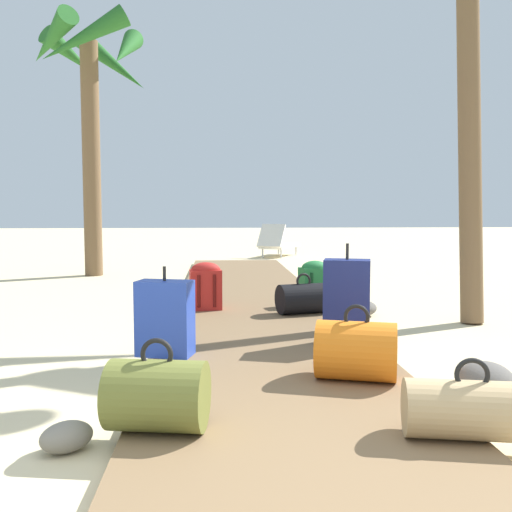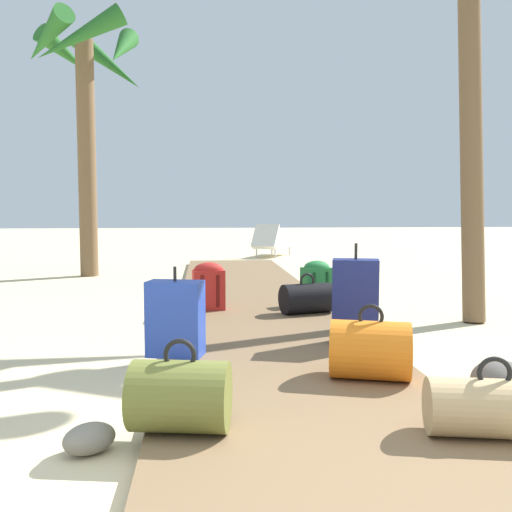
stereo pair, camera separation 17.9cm
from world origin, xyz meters
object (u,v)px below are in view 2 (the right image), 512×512
object	(u,v)px
lounge_chair	(271,243)
backpack_red	(209,285)
duffel_bag_olive	(180,396)
palm_tree_far_left	(86,83)
suitcase_blue	(175,318)
duffel_bag_orange	(370,350)
suitcase_navy	(355,302)
duffel_bag_black	(307,298)
backpack_green	(317,282)
duffel_bag_tan	(493,408)

from	to	relation	value
lounge_chair	backpack_red	bearing A→B (deg)	-101.81
duffel_bag_olive	palm_tree_far_left	distance (m)	8.19
suitcase_blue	duffel_bag_orange	distance (m)	1.46
suitcase_navy	duffel_bag_black	bearing A→B (deg)	95.53
suitcase_blue	duffel_bag_olive	world-z (taller)	suitcase_blue
duffel_bag_black	backpack_green	xyz separation A→B (m)	(0.20, 0.50, 0.11)
suitcase_navy	backpack_green	distance (m)	1.90
backpack_red	suitcase_blue	bearing A→B (deg)	-97.81
backpack_red	lounge_chair	distance (m)	7.94
suitcase_blue	palm_tree_far_left	bearing A→B (deg)	106.66
suitcase_blue	suitcase_navy	size ratio (longest dim) A/B	0.82
duffel_bag_olive	lounge_chair	bearing A→B (deg)	80.85
suitcase_blue	backpack_green	xyz separation A→B (m)	(1.49, 2.12, -0.01)
suitcase_navy	palm_tree_far_left	distance (m)	7.14
duffel_bag_tan	suitcase_navy	world-z (taller)	suitcase_navy
palm_tree_far_left	lounge_chair	bearing A→B (deg)	45.96
duffel_bag_tan	backpack_green	xyz separation A→B (m)	(-0.09, 3.77, 0.13)
backpack_green	palm_tree_far_left	world-z (taller)	palm_tree_far_left
duffel_bag_orange	duffel_bag_tan	bearing A→B (deg)	-71.85
suitcase_blue	suitcase_navy	bearing A→B (deg)	8.90
backpack_red	duffel_bag_olive	bearing A→B (deg)	-92.88
suitcase_navy	duffel_bag_olive	bearing A→B (deg)	-128.52
suitcase_navy	lounge_chair	distance (m)	9.48
suitcase_navy	duffel_bag_orange	world-z (taller)	suitcase_navy
duffel_bag_tan	palm_tree_far_left	distance (m)	8.85
duffel_bag_olive	duffel_bag_tan	bearing A→B (deg)	-8.00
duffel_bag_olive	duffel_bag_orange	xyz separation A→B (m)	(1.18, 0.75, 0.01)
suitcase_blue	duffel_bag_tan	bearing A→B (deg)	-46.23
duffel_bag_black	suitcase_navy	distance (m)	1.41
duffel_bag_orange	suitcase_blue	bearing A→B (deg)	151.25
suitcase_blue	suitcase_navy	xyz separation A→B (m)	(1.42, 0.22, 0.06)
suitcase_blue	duffel_bag_olive	xyz separation A→B (m)	(0.09, -1.45, -0.10)
duffel_bag_tan	backpack_red	bearing A→B (deg)	110.32
duffel_bag_orange	palm_tree_far_left	distance (m)	7.90
backpack_red	duffel_bag_tan	xyz separation A→B (m)	(1.32, -3.58, -0.13)
duffel_bag_black	backpack_red	bearing A→B (deg)	163.35
backpack_red	duffel_bag_orange	xyz separation A→B (m)	(1.01, -2.62, -0.08)
lounge_chair	duffel_bag_black	bearing A→B (deg)	-94.24
suitcase_navy	palm_tree_far_left	xyz separation A→B (m)	(-3.19, 5.69, 2.91)
backpack_red	backpack_green	size ratio (longest dim) A/B	1.02
duffel_bag_black	duffel_bag_olive	world-z (taller)	duffel_bag_olive
backpack_red	suitcase_blue	xyz separation A→B (m)	(-0.26, -1.92, 0.01)
duffel_bag_black	duffel_bag_orange	size ratio (longest dim) A/B	1.00
suitcase_navy	duffel_bag_orange	bearing A→B (deg)	-99.28
duffel_bag_tan	duffel_bag_olive	xyz separation A→B (m)	(-1.49, 0.21, 0.03)
backpack_red	suitcase_navy	distance (m)	2.06
palm_tree_far_left	backpack_red	bearing A→B (deg)	-63.02
backpack_red	suitcase_navy	xyz separation A→B (m)	(1.16, -1.70, 0.07)
backpack_red	duffel_bag_tan	size ratio (longest dim) A/B	0.78
duffel_bag_olive	lounge_chair	distance (m)	11.29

